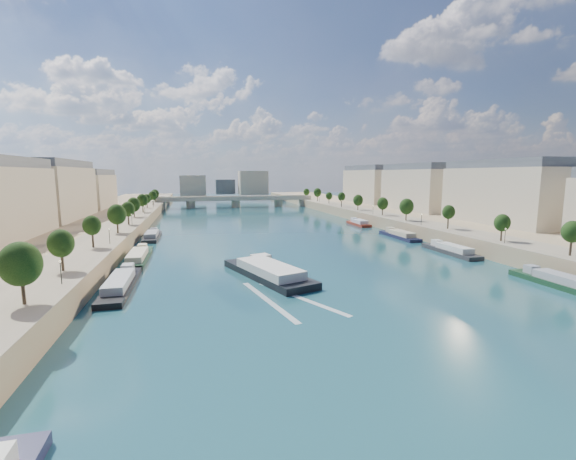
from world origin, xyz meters
TOP-DOWN VIEW (x-y plane):
  - ground at (0.00, 100.00)m, footprint 700.00×700.00m
  - quay_left at (-72.00, 100.00)m, footprint 44.00×520.00m
  - quay_right at (72.00, 100.00)m, footprint 44.00×520.00m
  - pave_left at (-57.00, 100.00)m, footprint 14.00×520.00m
  - pave_right at (57.00, 100.00)m, footprint 14.00×520.00m
  - trees_left at (-55.00, 102.00)m, footprint 4.80×268.80m
  - trees_right at (55.00, 110.00)m, footprint 4.80×268.80m
  - lamps_left at (-52.50, 90.00)m, footprint 0.36×200.36m
  - lamps_right at (52.50, 105.00)m, footprint 0.36×200.36m
  - buildings_left at (-85.00, 112.00)m, footprint 16.00×226.00m
  - buildings_right at (85.00, 112.00)m, footprint 16.00×226.00m
  - skyline at (3.19, 319.52)m, footprint 79.00×42.00m
  - bridge at (0.00, 240.65)m, footprint 112.00×12.00m
  - tour_barge at (-13.66, 44.36)m, footprint 18.06×31.80m
  - wake at (-13.66, 27.84)m, footprint 15.77×25.71m
  - moored_barges_left at (-45.50, 51.09)m, footprint 5.00×151.23m
  - moored_barges_right at (45.50, 72.64)m, footprint 5.00×121.72m

SIDE VIEW (x-z plane):
  - ground at x=0.00m, z-range 0.00..0.00m
  - wake at x=-13.66m, z-range 0.00..0.04m
  - moored_barges_right at x=45.50m, z-range -0.96..2.64m
  - moored_barges_left at x=-45.50m, z-range -0.96..2.64m
  - tour_barge at x=-13.66m, z-range -0.87..3.29m
  - quay_left at x=-72.00m, z-range 0.00..5.00m
  - quay_right at x=72.00m, z-range 0.00..5.00m
  - pave_left at x=-57.00m, z-range 5.00..5.10m
  - pave_right at x=57.00m, z-range 5.00..5.10m
  - bridge at x=0.00m, z-range 1.01..9.16m
  - lamps_left at x=-52.50m, z-range 5.64..9.92m
  - lamps_right at x=52.50m, z-range 5.64..9.92m
  - trees_left at x=-55.00m, z-range 6.35..14.61m
  - trees_right at x=55.00m, z-range 6.35..14.61m
  - skyline at x=3.19m, z-range 3.66..25.66m
  - buildings_left at x=-85.00m, z-range 4.85..28.05m
  - buildings_right at x=85.00m, z-range 4.85..28.05m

